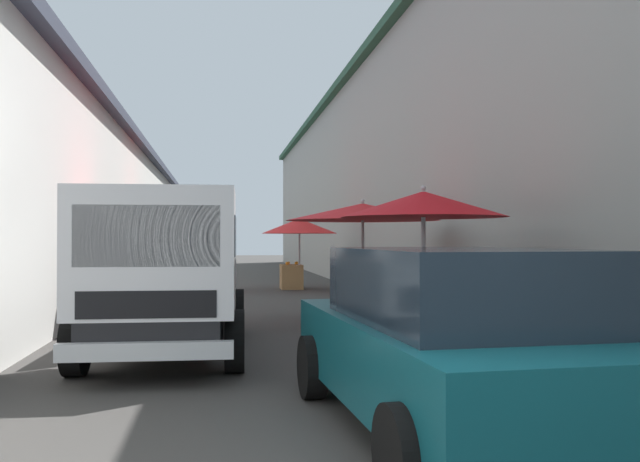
{
  "coord_description": "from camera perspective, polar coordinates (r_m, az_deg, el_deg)",
  "views": [
    {
      "loc": [
        -2.54,
        0.85,
        1.53
      ],
      "look_at": [
        8.68,
        -0.87,
        1.66
      ],
      "focal_mm": 37.31,
      "sensor_mm": 36.0,
      "label": 1
    }
  ],
  "objects": [
    {
      "name": "fruit_stall_near_right",
      "position": [
        8.47,
        8.71,
        -0.3
      ],
      "size": [
        2.12,
        2.12,
        2.2
      ],
      "color": "#9E9EA3",
      "rests_on": "ground"
    },
    {
      "name": "fruit_stall_far_right",
      "position": [
        19.51,
        -12.84,
        -0.39
      ],
      "size": [
        2.25,
        2.25,
        2.16
      ],
      "color": "#9E9EA3",
      "rests_on": "ground"
    },
    {
      "name": "fruit_stall_near_left",
      "position": [
        11.83,
        3.55,
        0.3
      ],
      "size": [
        2.75,
        2.75,
        2.23
      ],
      "color": "#9E9EA3",
      "rests_on": "ground"
    },
    {
      "name": "fruit_stall_mid_lane",
      "position": [
        12.51,
        -13.92,
        0.87
      ],
      "size": [
        2.42,
        2.42,
        2.42
      ],
      "color": "#9E9EA3",
      "rests_on": "ground"
    },
    {
      "name": "fruit_stall_far_left",
      "position": [
        20.0,
        -1.88,
        -0.22
      ],
      "size": [
        2.27,
        2.27,
        2.21
      ],
      "color": "#9E9EA3",
      "rests_on": "ground"
    },
    {
      "name": "delivery_truck",
      "position": [
        8.39,
        -13.26,
        -3.97
      ],
      "size": [
        4.98,
        2.1,
        2.08
      ],
      "color": "black",
      "rests_on": "ground"
    },
    {
      "name": "vendor_by_crates",
      "position": [
        19.89,
        -8.41,
        -2.45
      ],
      "size": [
        0.62,
        0.3,
        1.57
      ],
      "color": "#232328",
      "rests_on": "ground"
    },
    {
      "name": "ground",
      "position": [
        16.13,
        -5.67,
        -6.08
      ],
      "size": [
        90.0,
        90.0,
        0.0
      ],
      "primitive_type": "plane",
      "color": "#3D3A38"
    },
    {
      "name": "building_right_concrete",
      "position": [
        19.92,
        14.01,
        4.93
      ],
      "size": [
        49.8,
        7.5,
        6.9
      ],
      "color": "gray",
      "rests_on": "ground"
    },
    {
      "name": "hatchback_car",
      "position": [
        5.36,
        11.4,
        -9.12
      ],
      "size": [
        3.99,
        2.09,
        1.45
      ],
      "color": "#0F4C56",
      "rests_on": "ground"
    }
  ]
}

